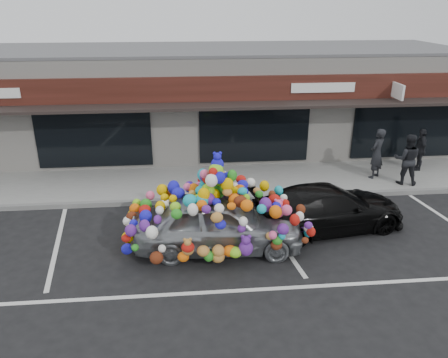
{
  "coord_description": "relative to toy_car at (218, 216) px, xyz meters",
  "views": [
    {
      "loc": [
        0.36,
        -10.46,
        6.11
      ],
      "look_at": [
        1.46,
        1.4,
        1.25
      ],
      "focal_mm": 35.0,
      "sensor_mm": 36.0,
      "label": 1
    }
  ],
  "objects": [
    {
      "name": "kerb",
      "position": [
        -1.14,
        2.87,
        -0.86
      ],
      "size": [
        26.0,
        0.18,
        0.16
      ],
      "primitive_type": "cube",
      "color": "slate",
      "rests_on": "ground"
    },
    {
      "name": "pedestrian_c",
      "position": [
        8.0,
        4.74,
        0.02
      ],
      "size": [
        0.99,
        0.56,
        1.6
      ],
      "primitive_type": "imported",
      "rotation": [
        0.0,
        0.0,
        4.52
      ],
      "color": "#252227",
      "rests_on": "sidewalk"
    },
    {
      "name": "sidewalk",
      "position": [
        -1.14,
        4.37,
        -0.86
      ],
      "size": [
        26.0,
        3.0,
        0.15
      ],
      "primitive_type": "cube",
      "color": "gray",
      "rests_on": "ground"
    },
    {
      "name": "black_sedan",
      "position": [
        3.2,
        0.77,
        -0.28
      ],
      "size": [
        2.58,
        4.72,
        1.3
      ],
      "primitive_type": "imported",
      "rotation": [
        0.0,
        0.0,
        1.75
      ],
      "color": "black",
      "rests_on": "ground"
    },
    {
      "name": "ground",
      "position": [
        -1.14,
        0.37,
        -0.93
      ],
      "size": [
        90.0,
        90.0,
        0.0
      ],
      "primitive_type": "plane",
      "color": "black",
      "rests_on": "ground"
    },
    {
      "name": "pedestrian_a",
      "position": [
        6.03,
        4.11,
        0.13
      ],
      "size": [
        0.79,
        0.76,
        1.82
      ],
      "primitive_type": "imported",
      "rotation": [
        0.0,
        0.0,
        3.83
      ],
      "color": "black",
      "rests_on": "sidewalk"
    },
    {
      "name": "lane_line",
      "position": [
        0.86,
        -1.93,
        -0.93
      ],
      "size": [
        14.0,
        0.12,
        0.01
      ],
      "primitive_type": "cube",
      "color": "silver",
      "rests_on": "ground"
    },
    {
      "name": "parking_stripe_mid",
      "position": [
        1.66,
        0.57,
        -0.93
      ],
      "size": [
        0.73,
        4.37,
        0.01
      ],
      "primitive_type": "cube",
      "rotation": [
        0.0,
        0.0,
        0.14
      ],
      "color": "silver",
      "rests_on": "ground"
    },
    {
      "name": "pedestrian_b",
      "position": [
        6.83,
        3.47,
        0.12
      ],
      "size": [
        1.04,
        0.92,
        1.79
      ],
      "primitive_type": "imported",
      "rotation": [
        0.0,
        0.0,
        2.81
      ],
      "color": "black",
      "rests_on": "sidewalk"
    },
    {
      "name": "toy_car",
      "position": [
        0.0,
        0.0,
        0.0
      ],
      "size": [
        3.2,
        4.79,
        2.75
      ],
      "rotation": [
        0.0,
        0.0,
        1.53
      ],
      "color": "#AEB1B9",
      "rests_on": "ground"
    },
    {
      "name": "parking_stripe_left",
      "position": [
        -4.34,
        0.57,
        -0.93
      ],
      "size": [
        0.73,
        4.37,
        0.01
      ],
      "primitive_type": "cube",
      "rotation": [
        0.0,
        0.0,
        0.14
      ],
      "color": "silver",
      "rests_on": "ground"
    },
    {
      "name": "shop_building",
      "position": [
        -1.14,
        8.81,
        1.23
      ],
      "size": [
        24.0,
        7.2,
        4.31
      ],
      "color": "silver",
      "rests_on": "ground"
    }
  ]
}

